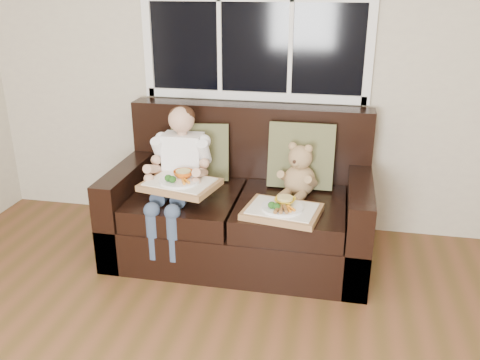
% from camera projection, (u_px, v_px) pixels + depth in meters
% --- Properties ---
extents(room_walls, '(4.52, 5.02, 2.71)m').
position_uv_depth(room_walls, '(159.00, 62.00, 1.13)').
color(room_walls, '#BDB29D').
rests_on(room_walls, ground).
extents(loveseat, '(1.70, 0.92, 0.96)m').
position_uv_depth(loveseat, '(242.00, 209.00, 3.48)').
color(loveseat, black).
rests_on(loveseat, ground).
extents(pillow_left, '(0.42, 0.25, 0.41)m').
position_uv_depth(pillow_left, '(201.00, 152.00, 3.56)').
color(pillow_left, brown).
rests_on(pillow_left, loveseat).
extents(pillow_right, '(0.44, 0.20, 0.45)m').
position_uv_depth(pillow_right, '(301.00, 155.00, 3.42)').
color(pillow_right, brown).
rests_on(pillow_right, loveseat).
extents(child, '(0.38, 0.59, 0.86)m').
position_uv_depth(child, '(179.00, 165.00, 3.32)').
color(child, white).
rests_on(child, loveseat).
extents(teddy_bear, '(0.25, 0.30, 0.37)m').
position_uv_depth(teddy_bear, '(300.00, 174.00, 3.30)').
color(teddy_bear, '#A58357').
rests_on(teddy_bear, loveseat).
extents(tray_left, '(0.51, 0.43, 0.10)m').
position_uv_depth(tray_left, '(180.00, 183.00, 3.20)').
color(tray_left, '#A97F4C').
rests_on(tray_left, child).
extents(tray_right, '(0.49, 0.41, 0.10)m').
position_uv_depth(tray_right, '(282.00, 210.00, 3.05)').
color(tray_right, '#A97F4C').
rests_on(tray_right, loveseat).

